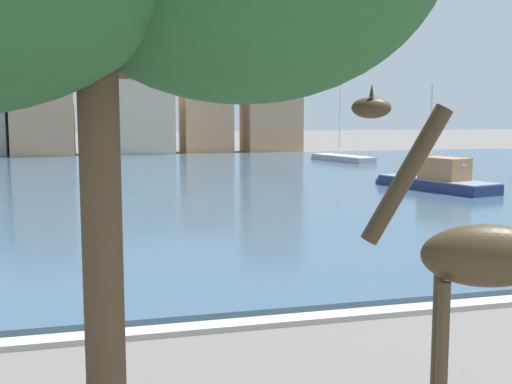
% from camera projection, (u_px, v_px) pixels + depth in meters
% --- Properties ---
extents(harbor_water, '(86.60, 52.01, 0.25)m').
position_uv_depth(harbor_water, '(152.00, 183.00, 38.29)').
color(harbor_water, '#334C60').
rests_on(harbor_water, ground).
extents(quay_edge_coping, '(86.60, 0.50, 0.12)m').
position_uv_depth(quay_edge_coping, '(283.00, 321.00, 13.13)').
color(quay_edge_coping, '#ADA89E').
rests_on(quay_edge_coping, ground).
extents(giraffe_statue, '(2.57, 1.38, 4.65)m').
position_uv_depth(giraffe_statue, '(475.00, 262.00, 8.27)').
color(giraffe_statue, '#42331E').
rests_on(giraffe_statue, ground).
extents(sailboat_grey, '(3.59, 7.86, 6.76)m').
position_uv_depth(sailboat_grey, '(338.00, 159.00, 55.15)').
color(sailboat_grey, '#939399').
rests_on(sailboat_grey, ground).
extents(sailboat_navy, '(3.99, 8.26, 5.84)m').
position_uv_depth(sailboat_navy, '(430.00, 182.00, 34.56)').
color(sailboat_navy, navy).
rests_on(sailboat_navy, ground).
extents(townhouse_end_terrace, '(5.92, 7.43, 10.58)m').
position_uv_depth(townhouse_end_terrace, '(43.00, 103.00, 62.90)').
color(townhouse_end_terrace, tan).
rests_on(townhouse_end_terrace, ground).
extents(townhouse_wide_warehouse, '(8.38, 8.00, 8.42)m').
position_uv_depth(townhouse_wide_warehouse, '(131.00, 114.00, 66.20)').
color(townhouse_wide_warehouse, '#C6B293').
rests_on(townhouse_wide_warehouse, ground).
extents(townhouse_narrow_midrow, '(5.27, 5.61, 8.93)m').
position_uv_depth(townhouse_narrow_midrow, '(206.00, 112.00, 70.03)').
color(townhouse_narrow_midrow, tan).
rests_on(townhouse_narrow_midrow, ground).
extents(townhouse_tall_gabled, '(6.14, 5.13, 12.69)m').
position_uv_depth(townhouse_tall_gabled, '(271.00, 95.00, 71.27)').
color(townhouse_tall_gabled, tan).
rests_on(townhouse_tall_gabled, ground).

